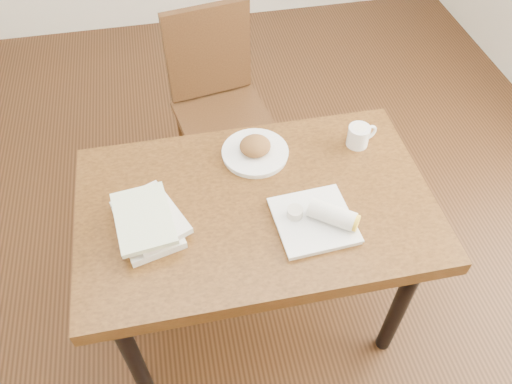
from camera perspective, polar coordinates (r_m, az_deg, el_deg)
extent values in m
cube|color=#472814|center=(2.32, 0.00, -13.09)|extent=(4.00, 5.00, 0.01)
cube|color=brown|center=(1.71, 0.00, -1.75)|extent=(1.20, 0.75, 0.06)
cylinder|color=black|center=(1.89, -13.96, -17.70)|extent=(0.06, 0.06, 0.69)
cylinder|color=black|center=(2.00, 16.14, -12.25)|extent=(0.06, 0.06, 0.69)
cylinder|color=black|center=(2.18, -14.52, -4.43)|extent=(0.06, 0.06, 0.69)
cylinder|color=black|center=(2.27, 11.04, -0.44)|extent=(0.06, 0.06, 0.69)
cylinder|color=#4A2D15|center=(2.74, -1.03, 7.56)|extent=(0.04, 0.04, 0.45)
cylinder|color=#4A2D15|center=(2.67, -8.30, 5.59)|extent=(0.04, 0.04, 0.45)
cylinder|color=#4A2D15|center=(2.50, 1.91, 2.43)|extent=(0.04, 0.04, 0.45)
cylinder|color=#4A2D15|center=(2.42, -5.96, 0.14)|extent=(0.04, 0.04, 0.45)
cube|color=#4A2D15|center=(2.41, -3.61, 8.19)|extent=(0.49, 0.49, 0.04)
cube|color=#4A2D15|center=(2.39, -5.47, 15.66)|extent=(0.40, 0.11, 0.45)
cylinder|color=white|center=(1.83, -0.09, 4.42)|extent=(0.24, 0.24, 0.02)
cylinder|color=white|center=(1.82, -0.10, 4.66)|extent=(0.24, 0.24, 0.01)
ellipsoid|color=#B27538|center=(1.80, -0.10, 5.29)|extent=(0.14, 0.14, 0.06)
cylinder|color=white|center=(1.89, 11.60, 6.28)|extent=(0.08, 0.08, 0.08)
torus|color=white|center=(1.91, 12.78, 6.66)|extent=(0.07, 0.03, 0.07)
cylinder|color=tan|center=(1.86, 11.78, 7.11)|extent=(0.07, 0.07, 0.01)
cylinder|color=#F2E5CC|center=(1.86, 11.79, 7.17)|extent=(0.05, 0.05, 0.00)
cube|color=white|center=(1.63, 6.59, -3.35)|extent=(0.26, 0.26, 0.01)
cube|color=white|center=(1.63, 6.62, -3.14)|extent=(0.26, 0.26, 0.01)
cylinder|color=white|center=(1.60, 8.66, -2.55)|extent=(0.16, 0.14, 0.06)
cylinder|color=yellow|center=(1.59, 11.21, -3.45)|extent=(0.05, 0.06, 0.05)
cylinder|color=silver|center=(1.62, 4.47, -2.34)|extent=(0.05, 0.05, 0.03)
cylinder|color=red|center=(1.61, 4.49, -2.09)|extent=(0.04, 0.04, 0.01)
cube|color=white|center=(1.64, -12.26, -3.74)|extent=(0.23, 0.29, 0.03)
cube|color=silver|center=(1.63, -11.95, -2.83)|extent=(0.26, 0.30, 0.02)
cube|color=#C9E498|center=(1.61, -12.75, -2.93)|extent=(0.20, 0.27, 0.02)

